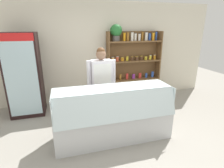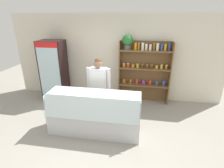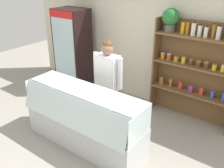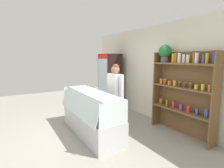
% 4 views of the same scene
% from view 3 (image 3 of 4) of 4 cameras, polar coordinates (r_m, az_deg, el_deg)
% --- Properties ---
extents(ground_plane, '(12.00, 12.00, 0.00)m').
position_cam_3_polar(ground_plane, '(4.33, -5.44, -14.72)').
color(ground_plane, gray).
extents(back_wall, '(6.80, 0.10, 2.70)m').
position_cam_3_polar(back_wall, '(5.33, 9.86, 9.40)').
color(back_wall, silver).
rests_on(back_wall, ground).
extents(drinks_fridge, '(0.74, 0.60, 1.93)m').
position_cam_3_polar(drinks_fridge, '(6.09, -8.91, 7.68)').
color(drinks_fridge, black).
rests_on(drinks_fridge, ground).
extents(shelving_unit, '(1.56, 0.32, 2.11)m').
position_cam_3_polar(shelving_unit, '(4.83, 17.47, 5.49)').
color(shelving_unit, brown).
rests_on(shelving_unit, ground).
extents(deli_display_case, '(2.13, 0.72, 1.01)m').
position_cam_3_polar(deli_display_case, '(4.30, -6.31, -9.80)').
color(deli_display_case, silver).
rests_on(deli_display_case, ground).
extents(shop_clerk, '(0.62, 0.25, 1.64)m').
position_cam_3_polar(shop_clerk, '(4.48, -1.03, 1.57)').
color(shop_clerk, '#4C4233').
rests_on(shop_clerk, ground).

